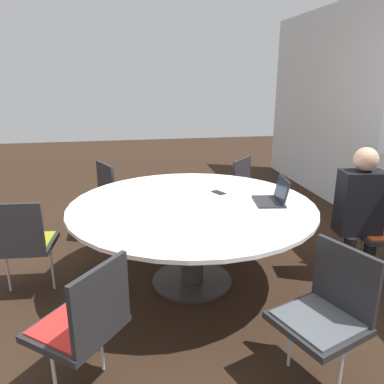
{
  "coord_description": "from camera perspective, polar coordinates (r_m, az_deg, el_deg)",
  "views": [
    {
      "loc": [
        2.91,
        -0.54,
        1.74
      ],
      "look_at": [
        0.0,
        0.0,
        0.83
      ],
      "focal_mm": 35.0,
      "sensor_mm": 36.0,
      "label": 1
    }
  ],
  "objects": [
    {
      "name": "chair_3",
      "position": [
        3.3,
        -24.4,
        -6.6
      ],
      "size": [
        0.45,
        0.47,
        0.85
      ],
      "rotation": [
        0.0,
        0.0,
        7.78
      ],
      "color": "#262628",
      "rests_on": "ground_plane"
    },
    {
      "name": "chair_4",
      "position": [
        2.19,
        -16.07,
        -18.18
      ],
      "size": [
        0.61,
        0.6,
        0.85
      ],
      "rotation": [
        0.0,
        0.0,
        8.76
      ],
      "color": "#262628",
      "rests_on": "ground_plane"
    },
    {
      "name": "chair_5",
      "position": [
        2.32,
        19.87,
        -16.34
      ],
      "size": [
        0.56,
        0.55,
        0.85
      ],
      "rotation": [
        0.0,
        0.0,
        9.78
      ],
      "color": "#262628",
      "rests_on": "ground_plane"
    },
    {
      "name": "chair_1",
      "position": [
        4.38,
        9.01,
        0.43
      ],
      "size": [
        0.61,
        0.61,
        0.85
      ],
      "rotation": [
        0.0,
        0.0,
        5.53
      ],
      "color": "#262628",
      "rests_on": "ground_plane"
    },
    {
      "name": "person_0",
      "position": [
        3.48,
        24.27,
        -1.93
      ],
      "size": [
        0.3,
        0.39,
        1.2
      ],
      "rotation": [
        0.0,
        0.0,
        4.57
      ],
      "color": "black",
      "rests_on": "ground_plane"
    },
    {
      "name": "chair_2",
      "position": [
        4.31,
        -11.34,
        0.01
      ],
      "size": [
        0.58,
        0.57,
        0.85
      ],
      "rotation": [
        0.0,
        0.0,
        6.72
      ],
      "color": "#262628",
      "rests_on": "ground_plane"
    },
    {
      "name": "laptop",
      "position": [
        3.21,
        12.39,
        -0.66
      ],
      "size": [
        0.35,
        0.29,
        0.21
      ],
      "rotation": [
        0.0,
        0.0,
        -0.14
      ],
      "color": "#232326",
      "rests_on": "conference_table"
    },
    {
      "name": "chair_0",
      "position": [
        3.72,
        26.68,
        -4.29
      ],
      "size": [
        0.48,
        0.5,
        0.85
      ],
      "rotation": [
        0.0,
        0.0,
        4.57
      ],
      "color": "#262628",
      "rests_on": "ground_plane"
    },
    {
      "name": "ground_plane",
      "position": [
        3.43,
        0.0,
        -13.39
      ],
      "size": [
        16.0,
        16.0,
        0.0
      ],
      "primitive_type": "plane",
      "color": "black"
    },
    {
      "name": "cell_phone",
      "position": [
        3.41,
        4.05,
        -0.07
      ],
      "size": [
        0.16,
        0.12,
        0.01
      ],
      "color": "black",
      "rests_on": "conference_table"
    },
    {
      "name": "conference_table",
      "position": [
        3.16,
        0.0,
        -3.77
      ],
      "size": [
        2.04,
        2.04,
        0.73
      ],
      "color": "#333333",
      "rests_on": "ground_plane"
    },
    {
      "name": "handbag",
      "position": [
        4.45,
        -16.02,
        -4.66
      ],
      "size": [
        0.36,
        0.16,
        0.28
      ],
      "color": "#513319",
      "rests_on": "ground_plane"
    }
  ]
}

